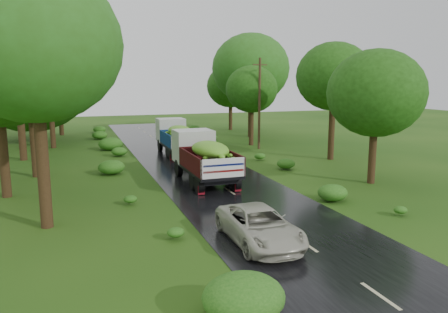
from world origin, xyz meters
name	(u,v)px	position (x,y,z in m)	size (l,w,h in m)	color
ground	(306,244)	(0.00, 0.00, 0.00)	(120.00, 120.00, 0.00)	#1A410E
road	(251,206)	(0.00, 5.00, 0.01)	(6.50, 80.00, 0.02)	black
road_lines	(243,200)	(0.00, 6.00, 0.02)	(0.12, 69.60, 0.00)	#BFB78C
truck_near	(203,155)	(-0.68, 10.62, 1.56)	(2.38, 6.59, 2.76)	black
truck_far	(176,135)	(0.01, 20.38, 1.50)	(2.28, 6.30, 2.65)	black
car	(259,226)	(-1.51, 0.69, 0.65)	(2.09, 4.52, 1.26)	beige
utility_pole	(259,103)	(7.22, 20.58, 3.89)	(1.33, 0.23, 7.56)	#382616
trees_left	(33,68)	(-10.16, 23.46, 6.64)	(7.03, 34.86, 10.12)	black
trees_right	(272,81)	(9.21, 22.35, 5.71)	(5.94, 31.07, 8.67)	black
shrubs	(198,164)	(0.00, 14.00, 0.35)	(11.90, 44.00, 0.70)	#1D5614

